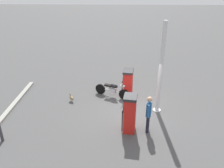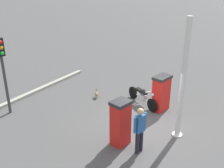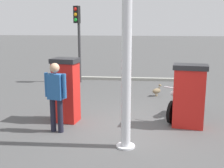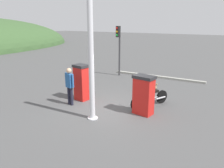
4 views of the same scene
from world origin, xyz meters
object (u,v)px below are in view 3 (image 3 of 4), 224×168
Objects in this scene: fuel_pump_near at (189,96)px; roadside_traffic_light at (78,31)px; fuel_pump_far at (66,90)px; attendant_person at (56,93)px; wandering_duck at (157,91)px; canopy_support_pole at (127,46)px; motorcycle_near_pump at (181,101)px.

roadside_traffic_light reaches higher than fuel_pump_near.
attendant_person is at bearing 178.69° from fuel_pump_far.
wandering_duck is 0.10× the size of canopy_support_pole.
fuel_pump_near reaches higher than motorcycle_near_pump.
fuel_pump_far is 0.51× the size of roadside_traffic_light.
wandering_duck is at bearing -32.83° from attendant_person.
attendant_person is at bearing -171.10° from roadside_traffic_light.
fuel_pump_near is 3.19m from wandering_duck.
wandering_duck is at bearing -9.46° from canopy_support_pole.
fuel_pump_near is 6.71m from roadside_traffic_light.
motorcycle_near_pump is (0.85, -3.08, -0.42)m from fuel_pump_far.
canopy_support_pole reaches higher than fuel_pump_near.
attendant_person is 6.10m from roadside_traffic_light.
motorcycle_near_pump is at bearing 5.59° from fuel_pump_near.
fuel_pump_far is 3.22m from motorcycle_near_pump.
canopy_support_pole reaches higher than attendant_person.
roadside_traffic_light is 0.75× the size of canopy_support_pole.
fuel_pump_near is 0.95× the size of attendant_person.
motorcycle_near_pump is 0.58× the size of roadside_traffic_light.
canopy_support_pole reaches higher than fuel_pump_far.
fuel_pump_near is at bearing -45.27° from canopy_support_pole.
fuel_pump_far is 0.38× the size of canopy_support_pole.
attendant_person is 0.50× the size of roadside_traffic_light.
roadside_traffic_light reaches higher than attendant_person.
canopy_support_pole is at bearing -111.02° from attendant_person.
fuel_pump_near is at bearing -90.00° from fuel_pump_far.
fuel_pump_far reaches higher than wandering_duck.
canopy_support_pole is (-6.55, -2.64, -0.16)m from roadside_traffic_light.
fuel_pump_far reaches higher than attendant_person.
wandering_duck is (2.19, 0.63, -0.23)m from motorcycle_near_pump.
attendant_person reaches higher than fuel_pump_near.
canopy_support_pole reaches higher than motorcycle_near_pump.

